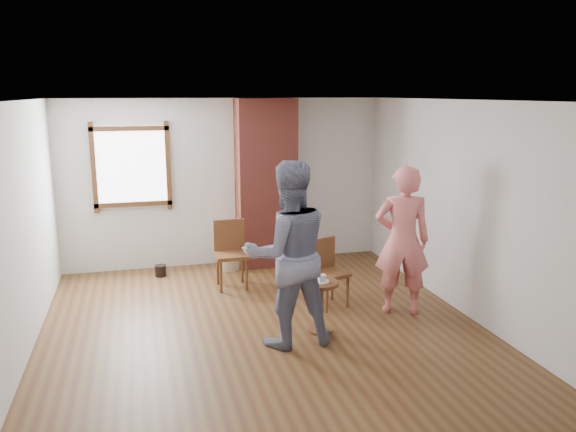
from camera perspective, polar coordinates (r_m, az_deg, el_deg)
The scene contains 12 objects.
ground at distance 6.61m, azimuth -2.44°, elevation -11.49°, with size 5.50×5.50×0.00m, color brown.
room_shell at distance 6.69m, azimuth -4.19°, elevation 4.90°, with size 5.04×5.52×2.62m.
brick_chimney at distance 8.73m, azimuth -2.26°, elevation 3.33°, with size 0.90×0.50×2.60m, color #A5453A.
stoneware_crock at distance 8.75m, azimuth -6.05°, elevation -3.76°, with size 0.39×0.39×0.50m, color tan.
dark_pot at distance 8.62m, azimuth -12.82°, elevation -5.43°, with size 0.17×0.17×0.17m, color black.
dining_chair_left at distance 7.91m, azimuth -5.86°, elevation -3.44°, with size 0.44×0.44×0.94m.
dining_chair_right at distance 7.21m, azimuth 3.93°, elevation -5.33°, with size 0.50×0.50×0.86m.
side_table at distance 6.43m, azimuth 3.35°, elevation -8.33°, with size 0.40×0.40×0.60m.
cake_plate at distance 6.36m, azimuth 3.38°, elevation -6.64°, with size 0.18×0.18×0.01m, color white.
cake_slice at distance 6.35m, azimuth 3.47°, elevation -6.34°, with size 0.08×0.07×0.06m, color silver.
man at distance 5.97m, azimuth 0.01°, elevation -3.90°, with size 0.97×0.76×2.00m, color black.
person_pink at distance 6.97m, azimuth 11.54°, elevation -2.45°, with size 0.67×0.44×1.84m, color #F17A78.
Camera 1 is at (-1.30, -5.91, 2.68)m, focal length 35.00 mm.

